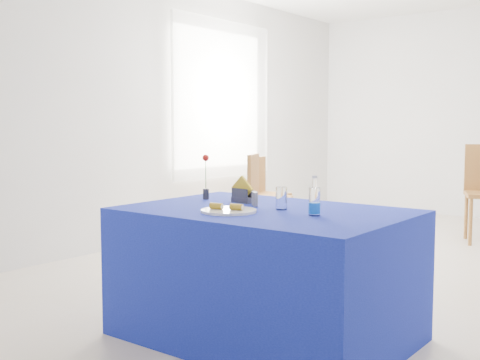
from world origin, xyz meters
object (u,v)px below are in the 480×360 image
at_px(chair_win_a, 263,191).
at_px(chair_win_b, 264,189).
at_px(plate, 229,211).
at_px(blue_table, 265,274).
at_px(water_bottle, 314,202).

relative_size(chair_win_a, chair_win_b, 1.08).
bearing_deg(plate, chair_win_a, 121.78).
bearing_deg(blue_table, plate, -112.37).
distance_m(plate, blue_table, 0.46).
height_order(chair_win_a, chair_win_b, chair_win_a).
bearing_deg(chair_win_b, chair_win_a, -153.58).
distance_m(blue_table, water_bottle, 0.57).
bearing_deg(blue_table, chair_win_a, 125.67).
height_order(plate, chair_win_b, chair_win_b).
distance_m(plate, chair_win_a, 3.05).
distance_m(plate, chair_win_b, 3.72).
bearing_deg(chair_win_b, water_bottle, -148.49).
bearing_deg(water_bottle, plate, -157.39).
height_order(water_bottle, chair_win_a, water_bottle).
xyz_separation_m(water_bottle, chair_win_a, (-2.04, 2.40, -0.29)).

